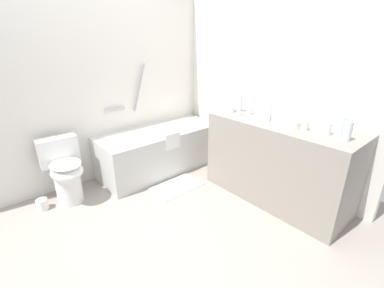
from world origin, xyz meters
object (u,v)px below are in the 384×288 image
object	(u,v)px
drinking_glass_0	(249,110)
sink_basin	(287,122)
water_bottle_2	(266,109)
drinking_glass_2	(231,108)
water_bottle_4	(269,112)
water_bottle_0	(341,127)
sink_faucet	(296,118)
drinking_glass_1	(327,129)
soap_dish	(240,113)
water_bottle_3	(348,131)
bath_mat	(177,187)
drinking_glass_3	(305,126)
bathtub	(160,148)
toilet_paper_roll	(42,204)
toilet	(65,171)
water_bottle_1	(239,102)

from	to	relation	value
drinking_glass_0	sink_basin	bearing A→B (deg)	-92.42
water_bottle_2	drinking_glass_2	xyz separation A→B (m)	(-0.08, 0.41, -0.05)
water_bottle_4	water_bottle_0	bearing A→B (deg)	-85.19
sink_faucet	drinking_glass_1	xyz separation A→B (m)	(-0.18, -0.39, 0.02)
water_bottle_4	soap_dish	world-z (taller)	water_bottle_4
sink_basin	drinking_glass_2	xyz separation A→B (m)	(-0.05, 0.69, 0.02)
sink_basin	drinking_glass_0	distance (m)	0.48
water_bottle_3	bath_mat	world-z (taller)	water_bottle_3
drinking_glass_2	drinking_glass_3	xyz separation A→B (m)	(0.02, -0.88, -0.01)
water_bottle_3	water_bottle_4	world-z (taller)	water_bottle_4
water_bottle_3	drinking_glass_1	bearing A→B (deg)	80.40
drinking_glass_1	soap_dish	bearing A→B (deg)	93.45
sink_faucet	water_bottle_0	distance (m)	0.51
bathtub	water_bottle_3	bearing A→B (deg)	-75.99
sink_basin	toilet_paper_roll	size ratio (longest dim) A/B	2.55
toilet	sink_faucet	xyz separation A→B (m)	(1.93, -1.51, 0.55)
bath_mat	water_bottle_0	bearing A→B (deg)	-63.41
sink_basin	soap_dish	distance (m)	0.55
toilet_paper_roll	sink_basin	bearing A→B (deg)	-36.68
sink_faucet	soap_dish	distance (m)	0.60
toilet	water_bottle_0	bearing A→B (deg)	43.74
bathtub	soap_dish	size ratio (longest dim) A/B	18.14
bathtub	sink_faucet	bearing A→B (deg)	-64.21
drinking_glass_2	drinking_glass_3	world-z (taller)	drinking_glass_2
sink_faucet	water_bottle_4	world-z (taller)	water_bottle_4
water_bottle_3	sink_faucet	bearing A→B (deg)	69.85
toilet	toilet_paper_roll	size ratio (longest dim) A/B	6.04
toilet	soap_dish	size ratio (longest dim) A/B	7.92
sink_basin	water_bottle_0	bearing A→B (deg)	-86.69
soap_dish	bath_mat	size ratio (longest dim) A/B	0.16
drinking_glass_2	bath_mat	distance (m)	1.15
water_bottle_4	toilet_paper_roll	distance (m)	2.56
toilet	toilet_paper_roll	world-z (taller)	toilet
water_bottle_0	water_bottle_3	bearing A→B (deg)	-126.27
sink_faucet	water_bottle_1	bearing A→B (deg)	103.61
water_bottle_1	bathtub	bearing A→B (deg)	123.57
water_bottle_3	drinking_glass_1	world-z (taller)	water_bottle_3
bathtub	bath_mat	distance (m)	0.64
toilet	bath_mat	bearing A→B (deg)	63.85
water_bottle_4	toilet_paper_roll	bearing A→B (deg)	146.73
water_bottle_3	drinking_glass_1	distance (m)	0.18
bath_mat	toilet_paper_roll	bearing A→B (deg)	156.90
sink_basin	drinking_glass_2	world-z (taller)	drinking_glass_2
water_bottle_2	drinking_glass_1	xyz separation A→B (m)	(-0.02, -0.66, -0.05)
water_bottle_4	drinking_glass_0	size ratio (longest dim) A/B	2.24
water_bottle_1	drinking_glass_0	size ratio (longest dim) A/B	2.64
sink_faucet	drinking_glass_3	size ratio (longest dim) A/B	1.81
toilet	bath_mat	distance (m)	1.26
bathtub	water_bottle_2	distance (m)	1.50
soap_dish	bath_mat	world-z (taller)	soap_dish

